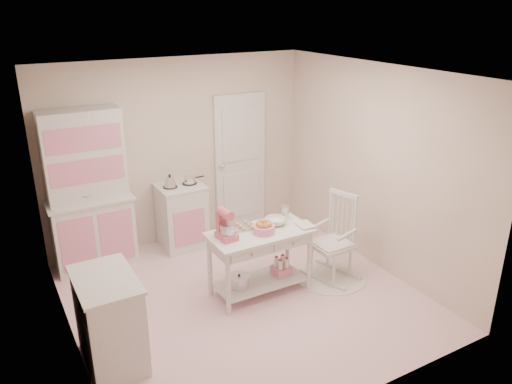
# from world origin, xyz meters

# --- Properties ---
(room_shell) EXTENTS (3.84, 3.84, 2.62)m
(room_shell) POSITION_xyz_m (0.00, 0.00, 1.65)
(room_shell) COLOR pink
(room_shell) RESTS_ON ground
(door) EXTENTS (0.82, 0.05, 2.04)m
(door) POSITION_xyz_m (0.95, 1.87, 1.02)
(door) COLOR white
(door) RESTS_ON ground
(hutch) EXTENTS (1.06, 0.50, 2.08)m
(hutch) POSITION_xyz_m (-1.32, 1.66, 1.04)
(hutch) COLOR white
(hutch) RESTS_ON ground
(stove) EXTENTS (0.62, 0.57, 0.92)m
(stove) POSITION_xyz_m (-0.12, 1.61, 0.46)
(stove) COLOR white
(stove) RESTS_ON ground
(base_cabinet) EXTENTS (0.54, 0.84, 0.92)m
(base_cabinet) POSITION_xyz_m (-1.63, -0.36, 0.46)
(base_cabinet) COLOR white
(base_cabinet) RESTS_ON ground
(lace_rug) EXTENTS (0.92, 0.92, 0.01)m
(lace_rug) POSITION_xyz_m (1.17, -0.12, 0.01)
(lace_rug) COLOR white
(lace_rug) RESTS_ON ground
(rocking_chair) EXTENTS (0.67, 0.83, 1.10)m
(rocking_chair) POSITION_xyz_m (1.17, -0.12, 0.55)
(rocking_chair) COLOR white
(rocking_chair) RESTS_ON ground
(work_table) EXTENTS (1.20, 0.60, 0.80)m
(work_table) POSITION_xyz_m (0.22, 0.01, 0.40)
(work_table) COLOR white
(work_table) RESTS_ON ground
(stand_mixer) EXTENTS (0.22, 0.30, 0.34)m
(stand_mixer) POSITION_xyz_m (-0.20, 0.03, 0.97)
(stand_mixer) COLOR #CD5664
(stand_mixer) RESTS_ON work_table
(cookie_tray) EXTENTS (0.34, 0.24, 0.02)m
(cookie_tray) POSITION_xyz_m (0.07, 0.19, 0.81)
(cookie_tray) COLOR silver
(cookie_tray) RESTS_ON work_table
(bread_basket) EXTENTS (0.25, 0.25, 0.09)m
(bread_basket) POSITION_xyz_m (0.24, -0.04, 0.85)
(bread_basket) COLOR pink
(bread_basket) RESTS_ON work_table
(mixing_bowl) EXTENTS (0.26, 0.26, 0.08)m
(mixing_bowl) POSITION_xyz_m (0.48, 0.09, 0.84)
(mixing_bowl) COLOR silver
(mixing_bowl) RESTS_ON work_table
(metal_pitcher) EXTENTS (0.10, 0.10, 0.17)m
(metal_pitcher) POSITION_xyz_m (0.66, 0.17, 0.89)
(metal_pitcher) COLOR silver
(metal_pitcher) RESTS_ON work_table
(recipe_book) EXTENTS (0.19, 0.25, 0.02)m
(recipe_book) POSITION_xyz_m (0.67, -0.11, 0.81)
(recipe_book) COLOR silver
(recipe_book) RESTS_ON work_table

